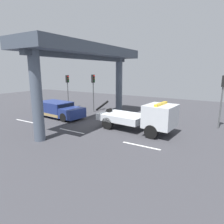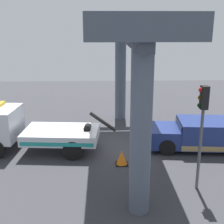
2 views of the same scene
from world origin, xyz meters
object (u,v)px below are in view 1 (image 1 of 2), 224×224
towed_van_green (59,110)px  traffic_cone_orange (104,116)px  tow_truck_white (143,117)px  traffic_light_far (93,85)px  traffic_light_near (68,84)px  traffic_light_mid (223,90)px

towed_van_green → traffic_cone_orange: size_ratio=7.55×
tow_truck_white → towed_van_green: size_ratio=1.37×
traffic_light_far → traffic_cone_orange: 4.65m
traffic_light_far → traffic_cone_orange: bearing=-37.9°
tow_truck_white → traffic_light_far: size_ratio=1.71×
tow_truck_white → traffic_cone_orange: bearing=159.2°
traffic_light_near → tow_truck_white: bearing=-19.3°
traffic_light_mid → towed_van_green: bearing=-164.1°
tow_truck_white → traffic_cone_orange: tow_truck_white is taller
traffic_light_far → traffic_light_mid: bearing=0.0°
tow_truck_white → traffic_light_mid: traffic_light_mid is taller
traffic_light_mid → traffic_cone_orange: bearing=-167.2°
traffic_light_near → traffic_cone_orange: size_ratio=5.89×
towed_van_green → traffic_cone_orange: (4.34, 1.83, -0.44)m
traffic_light_far → traffic_light_mid: (13.00, 0.00, 0.06)m
traffic_light_far → traffic_cone_orange: (2.93, -2.29, -2.79)m
traffic_light_far → traffic_light_mid: 13.00m
traffic_light_near → traffic_cone_orange: 7.79m
towed_van_green → traffic_light_near: traffic_light_near is taller
towed_van_green → tow_truck_white: bearing=-0.4°
traffic_light_mid → traffic_light_near: bearing=180.0°
traffic_light_mid → traffic_cone_orange: traffic_light_mid is taller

